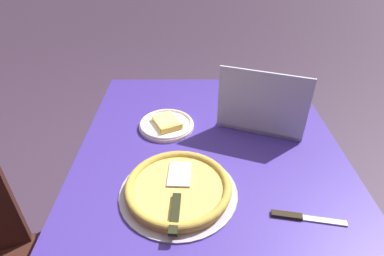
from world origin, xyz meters
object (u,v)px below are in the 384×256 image
Objects in this scene: laptop at (263,112)px; table_knife at (301,217)px; pizza_tray at (178,188)px; pizza_plate at (167,124)px.

laptop reaches higher than table_knife.
laptop is 0.50m from pizza_tray.
laptop is 1.09× the size of pizza_tray.
laptop is at bearing 2.40° from table_knife.
pizza_plate is 0.60m from table_knife.
pizza_plate is 1.06× the size of table_knife.
pizza_tray is at bearing 74.27° from table_knife.
pizza_plate is at bearing 41.58° from table_knife.
pizza_tray reaches higher than table_knife.
pizza_tray is at bearing 139.70° from laptop.
pizza_plate is 0.60× the size of pizza_tray.
laptop is at bearing -40.30° from pizza_tray.
laptop is 1.91× the size of table_knife.
pizza_plate is 0.36m from pizza_tray.
pizza_plate is at bearing 9.18° from pizza_tray.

